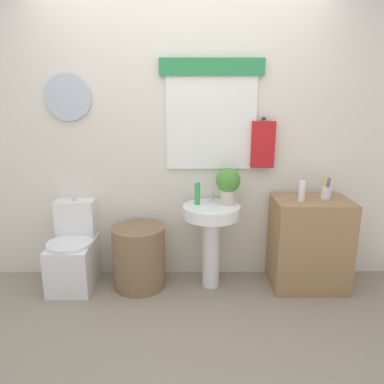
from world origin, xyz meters
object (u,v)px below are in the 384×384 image
at_px(potted_plant, 228,183).
at_px(lotion_bottle, 302,191).
at_px(soap_bottle, 197,193).
at_px(toothbrush_cup, 326,193).
at_px(pedestal_sink, 211,227).
at_px(wooden_cabinet, 309,243).
at_px(toilet, 74,254).
at_px(laundry_hamper, 139,257).

bearing_deg(potted_plant, lotion_bottle, -9.46).
xyz_separation_m(soap_bottle, toothbrush_cup, (1.08, -0.03, 0.01)).
relative_size(pedestal_sink, wooden_cabinet, 0.93).
relative_size(wooden_cabinet, potted_plant, 2.57).
bearing_deg(soap_bottle, pedestal_sink, -22.62).
distance_m(potted_plant, toothbrush_cup, 0.83).
relative_size(toilet, soap_bottle, 4.03).
bearing_deg(laundry_hamper, soap_bottle, 5.61).
distance_m(toilet, laundry_hamper, 0.58).
distance_m(laundry_hamper, wooden_cabinet, 1.49).
relative_size(potted_plant, toothbrush_cup, 1.67).
bearing_deg(toilet, lotion_bottle, -2.14).
relative_size(soap_bottle, lotion_bottle, 1.10).
relative_size(toilet, lotion_bottle, 4.44).
bearing_deg(toilet, wooden_cabinet, -0.91).
xyz_separation_m(toilet, toothbrush_cup, (2.17, -0.01, 0.56)).
height_order(toilet, toothbrush_cup, toothbrush_cup).
xyz_separation_m(laundry_hamper, potted_plant, (0.77, 0.06, 0.65)).
xyz_separation_m(wooden_cabinet, potted_plant, (-0.71, 0.06, 0.52)).
relative_size(wooden_cabinet, toothbrush_cup, 4.29).
distance_m(soap_bottle, potted_plant, 0.27).
relative_size(toilet, toothbrush_cup, 4.10).
height_order(toilet, potted_plant, potted_plant).
relative_size(laundry_hamper, lotion_bottle, 3.21).
xyz_separation_m(pedestal_sink, soap_bottle, (-0.12, 0.05, 0.28)).
xyz_separation_m(potted_plant, toothbrush_cup, (0.82, -0.04, -0.07)).
bearing_deg(soap_bottle, toothbrush_cup, -1.57).
relative_size(laundry_hamper, pedestal_sink, 0.74).
distance_m(toilet, potted_plant, 1.49).
bearing_deg(pedestal_sink, wooden_cabinet, 0.00).
height_order(potted_plant, toothbrush_cup, potted_plant).
height_order(wooden_cabinet, lotion_bottle, lotion_bottle).
bearing_deg(toilet, toothbrush_cup, -0.33).
height_order(pedestal_sink, lotion_bottle, lotion_bottle).
distance_m(wooden_cabinet, toothbrush_cup, 0.47).
distance_m(pedestal_sink, wooden_cabinet, 0.87).
distance_m(soap_bottle, toothbrush_cup, 1.08).
height_order(laundry_hamper, soap_bottle, soap_bottle).
distance_m(laundry_hamper, soap_bottle, 0.76).
height_order(pedestal_sink, potted_plant, potted_plant).
bearing_deg(potted_plant, toothbrush_cup, -2.76).
bearing_deg(pedestal_sink, laundry_hamper, 180.00).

